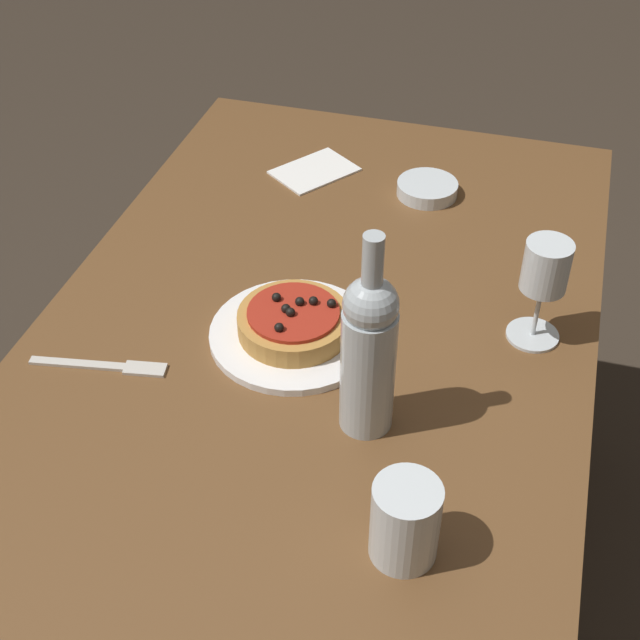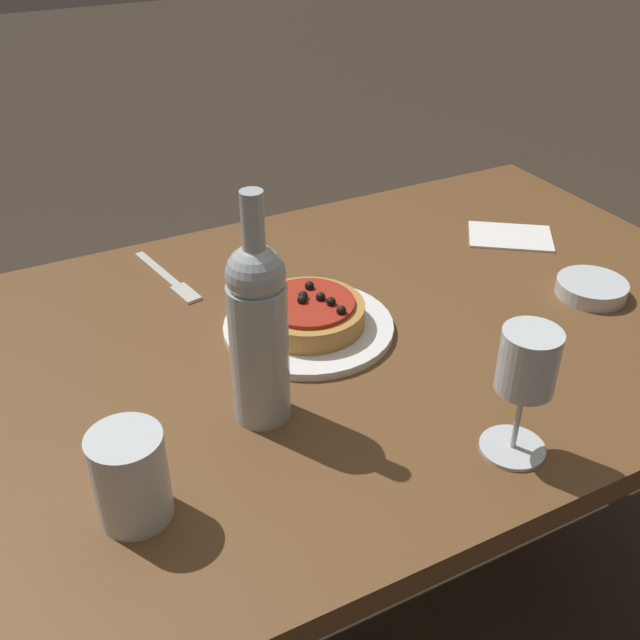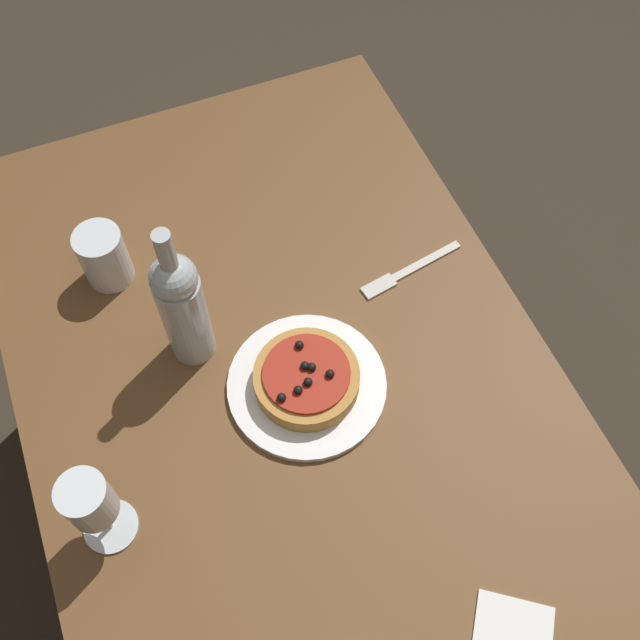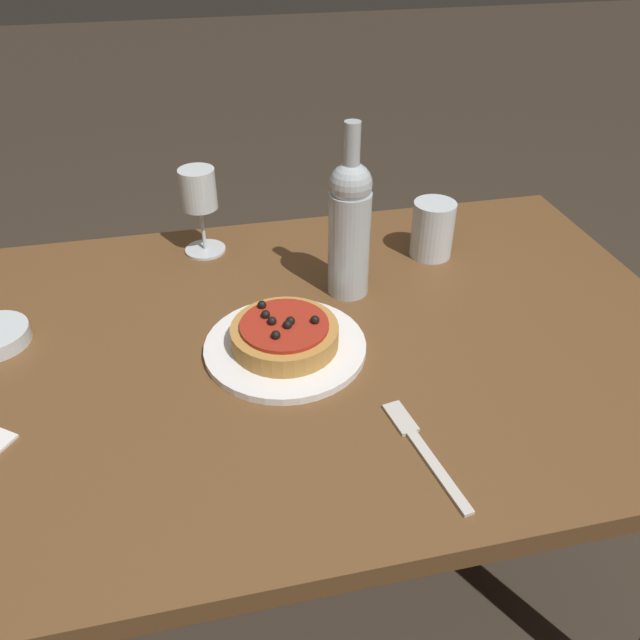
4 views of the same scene
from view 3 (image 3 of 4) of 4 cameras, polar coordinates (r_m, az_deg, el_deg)
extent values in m
plane|color=#382D23|center=(1.87, -1.12, -15.53)|extent=(14.00, 14.00, 0.00)
cube|color=brown|center=(1.19, -1.72, -6.56)|extent=(1.37, 0.82, 0.03)
cylinder|color=brown|center=(1.88, 1.67, 8.90)|extent=(0.06, 0.06, 0.71)
cylinder|color=brown|center=(1.82, -19.10, 1.92)|extent=(0.06, 0.06, 0.71)
cylinder|color=white|center=(1.17, -1.01, -4.98)|extent=(0.25, 0.25, 0.01)
cylinder|color=#BC843D|center=(1.15, -1.03, -4.50)|extent=(0.16, 0.16, 0.03)
cylinder|color=#A82819|center=(1.14, -1.04, -4.08)|extent=(0.13, 0.13, 0.01)
sphere|color=black|center=(1.13, -1.16, -3.51)|extent=(0.01, 0.01, 0.01)
sphere|color=black|center=(1.15, -1.59, -1.92)|extent=(0.01, 0.01, 0.01)
sphere|color=black|center=(1.12, -1.00, -4.58)|extent=(0.01, 0.01, 0.01)
sphere|color=black|center=(1.13, 0.84, -4.29)|extent=(0.01, 0.01, 0.01)
sphere|color=black|center=(1.12, -1.53, -5.32)|extent=(0.01, 0.01, 0.01)
sphere|color=black|center=(1.11, -2.95, -5.92)|extent=(0.01, 0.01, 0.01)
sphere|color=black|center=(1.13, -0.64, -3.61)|extent=(0.01, 0.01, 0.01)
cylinder|color=silver|center=(1.14, -15.62, -14.91)|extent=(0.08, 0.08, 0.00)
cylinder|color=silver|center=(1.10, -16.20, -14.26)|extent=(0.01, 0.01, 0.09)
cylinder|color=silver|center=(1.02, -17.32, -12.97)|extent=(0.07, 0.07, 0.07)
cylinder|color=#B2BCC1|center=(1.15, -10.20, 0.20)|extent=(0.07, 0.07, 0.19)
sphere|color=#B2BCC1|center=(1.06, -11.10, 3.18)|extent=(0.07, 0.07, 0.07)
cylinder|color=#B2BCC1|center=(1.01, -11.64, 4.97)|extent=(0.03, 0.03, 0.08)
cylinder|color=silver|center=(1.29, -16.14, 4.65)|extent=(0.08, 0.08, 0.11)
cube|color=beige|center=(1.31, 8.09, 4.46)|extent=(0.04, 0.14, 0.00)
cube|color=beige|center=(1.27, 4.50, 2.56)|extent=(0.04, 0.06, 0.00)
camera|label=1|loc=(1.43, -39.51, 43.36)|focal=50.00mm
camera|label=2|loc=(1.19, -53.82, 12.68)|focal=42.00mm
camera|label=4|loc=(1.09, 43.70, 19.02)|focal=35.00mm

